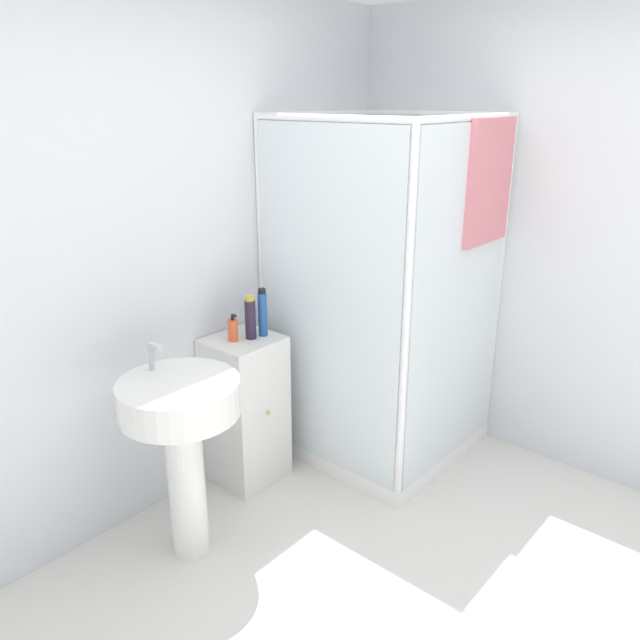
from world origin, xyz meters
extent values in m
cube|color=silver|center=(0.00, 1.70, 1.25)|extent=(6.40, 0.06, 2.50)
cube|color=white|center=(1.18, 1.18, 0.04)|extent=(0.98, 0.98, 0.09)
cylinder|color=white|center=(1.65, 1.65, 0.96)|extent=(0.04, 0.04, 1.92)
cylinder|color=white|center=(0.70, 1.65, 0.96)|extent=(0.04, 0.04, 1.92)
cylinder|color=white|center=(1.65, 0.70, 0.96)|extent=(0.04, 0.04, 1.92)
cylinder|color=white|center=(0.70, 0.70, 0.96)|extent=(0.04, 0.04, 1.92)
cylinder|color=white|center=(1.18, 0.70, 1.90)|extent=(0.95, 0.04, 0.04)
cylinder|color=white|center=(1.18, 1.65, 1.90)|extent=(0.95, 0.04, 0.04)
cylinder|color=white|center=(0.70, 1.18, 1.90)|extent=(0.04, 0.95, 0.04)
cylinder|color=white|center=(1.65, 1.18, 1.90)|extent=(0.04, 0.95, 0.04)
cube|color=silver|center=(1.18, 0.69, 0.99)|extent=(0.91, 0.01, 1.79)
cube|color=silver|center=(0.69, 1.18, 0.99)|extent=(0.01, 0.91, 1.79)
cylinder|color=#B7BABF|center=(1.42, 1.59, 0.81)|extent=(0.02, 0.02, 1.44)
cylinder|color=#B7BABF|center=(1.42, 1.54, 1.55)|extent=(0.07, 0.07, 0.04)
cube|color=#D1757F|center=(1.36, 0.67, 1.59)|extent=(0.42, 0.03, 0.62)
cube|color=silver|center=(0.40, 1.50, 0.41)|extent=(0.36, 0.34, 0.82)
sphere|color=gold|center=(0.40, 1.32, 0.45)|extent=(0.02, 0.02, 0.02)
cylinder|color=white|center=(-0.19, 1.25, 0.36)|extent=(0.17, 0.17, 0.72)
cylinder|color=white|center=(-0.19, 1.25, 0.79)|extent=(0.52, 0.52, 0.15)
cylinder|color=#B7BABF|center=(-0.19, 1.43, 0.93)|extent=(0.02, 0.02, 0.13)
cube|color=#B7BABF|center=(-0.19, 1.39, 0.99)|extent=(0.02, 0.07, 0.02)
cylinder|color=#E5562D|center=(0.35, 1.51, 0.88)|extent=(0.05, 0.05, 0.11)
cylinder|color=black|center=(0.35, 1.51, 0.94)|extent=(0.02, 0.02, 0.02)
cube|color=black|center=(0.35, 1.50, 0.96)|extent=(0.01, 0.03, 0.01)
cylinder|color=#281E33|center=(0.43, 1.47, 0.92)|extent=(0.06, 0.06, 0.20)
cylinder|color=gold|center=(0.43, 1.47, 1.04)|extent=(0.05, 0.05, 0.02)
cylinder|color=#1E4C93|center=(0.50, 1.45, 0.94)|extent=(0.05, 0.05, 0.23)
cylinder|color=black|center=(0.50, 1.45, 1.06)|extent=(0.04, 0.04, 0.02)
camera|label=1|loc=(-1.60, -0.76, 2.00)|focal=35.00mm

